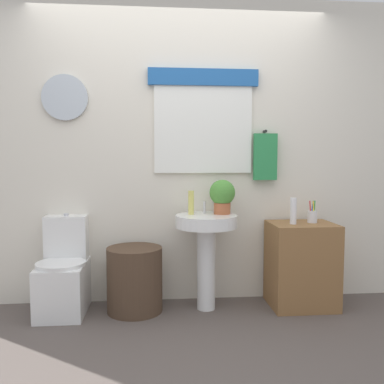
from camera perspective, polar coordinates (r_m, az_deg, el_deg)
The scene contains 11 objects.
ground_plane at distance 2.67m, azimuth -0.25°, elevation -22.77°, with size 8.00×8.00×0.00m, color #564C47.
back_wall at distance 3.52m, azimuth -1.74°, elevation 5.86°, with size 4.40×0.18×2.60m.
toilet at distance 3.47m, azimuth -17.72°, elevation -11.24°, with size 0.38×0.51×0.79m.
laundry_hamper at distance 3.36m, azimuth -8.14°, elevation -12.17°, with size 0.45×0.45×0.52m, color #4C3828.
pedestal_sink at distance 3.30m, azimuth 2.03°, elevation -6.69°, with size 0.50×0.50×0.78m.
faucet at distance 3.38m, azimuth 1.79°, elevation -2.18°, with size 0.03×0.03×0.10m, color silver.
wooden_cabinet at distance 3.54m, azimuth 15.25°, elevation -9.91°, with size 0.53×0.44×0.70m, color olive.
soap_bottle at distance 3.30m, azimuth -0.13°, elevation -1.51°, with size 0.05×0.05×0.20m, color #DBD166.
potted_plant at distance 3.33m, azimuth 4.31°, elevation -0.42°, with size 0.21×0.21×0.28m.
lotion_bottle at distance 3.39m, azimuth 14.18°, elevation -2.63°, with size 0.05×0.05×0.22m, color white.
toothbrush_cup at distance 3.52m, azimuth 16.70°, elevation -3.30°, with size 0.08×0.08×0.19m.
Camera 1 is at (-0.19, -2.37, 1.23)m, focal length 37.60 mm.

